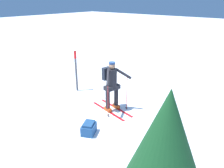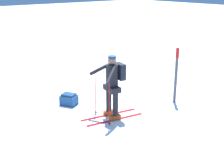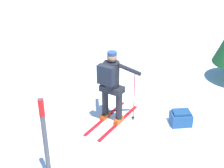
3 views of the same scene
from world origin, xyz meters
name	(u,v)px [view 1 (image 1 of 3)]	position (x,y,z in m)	size (l,w,h in m)	color
ground_plane	(98,114)	(0.00, 0.00, 0.00)	(80.00, 80.00, 0.00)	white
skier	(112,83)	(0.58, -0.12, 1.00)	(1.06, 1.75, 1.73)	red
dropped_backpack	(89,128)	(-0.96, -0.56, 0.17)	(0.57, 0.52, 0.35)	navy
trail_marker	(76,68)	(0.93, 2.07, 0.99)	(0.10, 0.10, 1.70)	#4C4C51
pine_tree	(165,151)	(-2.11, -3.42, 1.56)	(1.54, 1.54, 2.57)	#4C331E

